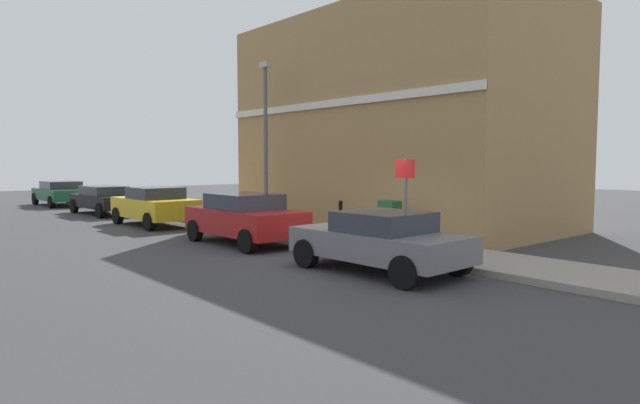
{
  "coord_description": "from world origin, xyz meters",
  "views": [
    {
      "loc": [
        -8.84,
        -9.56,
        2.36
      ],
      "look_at": [
        1.36,
        2.25,
        1.2
      ],
      "focal_mm": 30.22,
      "sensor_mm": 36.0,
      "label": 1
    }
  ],
  "objects_px": {
    "utility_cabinet": "(389,223)",
    "street_sign": "(405,191)",
    "car_green": "(60,192)",
    "car_grey": "(380,240)",
    "car_red": "(245,217)",
    "car_black": "(104,199)",
    "bollard_near_cabinet": "(341,216)",
    "car_yellow": "(155,205)",
    "lamppost": "(266,135)"
  },
  "relations": [
    {
      "from": "car_black",
      "to": "utility_cabinet",
      "type": "height_order",
      "value": "utility_cabinet"
    },
    {
      "from": "car_red",
      "to": "car_yellow",
      "type": "relative_size",
      "value": 1.01
    },
    {
      "from": "car_red",
      "to": "street_sign",
      "type": "distance_m",
      "value": 5.02
    },
    {
      "from": "car_green",
      "to": "street_sign",
      "type": "xyz_separation_m",
      "value": [
        1.59,
        -22.84,
        0.95
      ]
    },
    {
      "from": "lamppost",
      "to": "car_yellow",
      "type": "bearing_deg",
      "value": 129.27
    },
    {
      "from": "car_red",
      "to": "car_black",
      "type": "distance_m",
      "value": 11.62
    },
    {
      "from": "car_black",
      "to": "car_green",
      "type": "relative_size",
      "value": 1.03
    },
    {
      "from": "car_green",
      "to": "car_red",
      "type": "bearing_deg",
      "value": -179.94
    },
    {
      "from": "car_green",
      "to": "utility_cabinet",
      "type": "xyz_separation_m",
      "value": [
        2.76,
        -21.3,
        -0.03
      ]
    },
    {
      "from": "car_green",
      "to": "utility_cabinet",
      "type": "distance_m",
      "value": 21.47
    },
    {
      "from": "car_black",
      "to": "lamppost",
      "type": "xyz_separation_m",
      "value": [
        2.63,
        -8.94,
        2.61
      ]
    },
    {
      "from": "car_black",
      "to": "car_green",
      "type": "height_order",
      "value": "car_green"
    },
    {
      "from": "car_green",
      "to": "bollard_near_cabinet",
      "type": "bearing_deg",
      "value": -171.72
    },
    {
      "from": "car_grey",
      "to": "utility_cabinet",
      "type": "height_order",
      "value": "car_grey"
    },
    {
      "from": "car_grey",
      "to": "bollard_near_cabinet",
      "type": "distance_m",
      "value": 5.03
    },
    {
      "from": "car_red",
      "to": "car_yellow",
      "type": "bearing_deg",
      "value": 1.16
    },
    {
      "from": "car_grey",
      "to": "street_sign",
      "type": "height_order",
      "value": "street_sign"
    },
    {
      "from": "car_red",
      "to": "bollard_near_cabinet",
      "type": "distance_m",
      "value": 2.98
    },
    {
      "from": "car_yellow",
      "to": "car_green",
      "type": "distance_m",
      "value": 12.16
    },
    {
      "from": "utility_cabinet",
      "to": "street_sign",
      "type": "bearing_deg",
      "value": -127.17
    },
    {
      "from": "car_grey",
      "to": "car_red",
      "type": "bearing_deg",
      "value": -1.23
    },
    {
      "from": "car_green",
      "to": "utility_cabinet",
      "type": "bearing_deg",
      "value": -172.8
    },
    {
      "from": "car_grey",
      "to": "car_green",
      "type": "distance_m",
      "value": 23.41
    },
    {
      "from": "bollard_near_cabinet",
      "to": "car_yellow",
      "type": "bearing_deg",
      "value": 112.07
    },
    {
      "from": "car_yellow",
      "to": "utility_cabinet",
      "type": "relative_size",
      "value": 3.44
    },
    {
      "from": "bollard_near_cabinet",
      "to": "street_sign",
      "type": "xyz_separation_m",
      "value": [
        -1.27,
        -3.63,
        0.96
      ]
    },
    {
      "from": "car_red",
      "to": "utility_cabinet",
      "type": "height_order",
      "value": "car_red"
    },
    {
      "from": "car_grey",
      "to": "bollard_near_cabinet",
      "type": "relative_size",
      "value": 3.8
    },
    {
      "from": "bollard_near_cabinet",
      "to": "car_grey",
      "type": "bearing_deg",
      "value": -123.27
    },
    {
      "from": "car_red",
      "to": "utility_cabinet",
      "type": "xyz_separation_m",
      "value": [
        2.68,
        -3.16,
        -0.09
      ]
    },
    {
      "from": "car_grey",
      "to": "car_black",
      "type": "relative_size",
      "value": 0.89
    },
    {
      "from": "lamppost",
      "to": "car_black",
      "type": "bearing_deg",
      "value": 106.37
    },
    {
      "from": "car_yellow",
      "to": "street_sign",
      "type": "bearing_deg",
      "value": -172.49
    },
    {
      "from": "car_grey",
      "to": "lamppost",
      "type": "distance_m",
      "value": 8.76
    },
    {
      "from": "car_black",
      "to": "street_sign",
      "type": "xyz_separation_m",
      "value": [
        1.51,
        -16.32,
        0.97
      ]
    },
    {
      "from": "car_green",
      "to": "street_sign",
      "type": "relative_size",
      "value": 1.88
    },
    {
      "from": "car_red",
      "to": "street_sign",
      "type": "xyz_separation_m",
      "value": [
        1.51,
        -4.7,
        0.89
      ]
    },
    {
      "from": "car_black",
      "to": "car_red",
      "type": "bearing_deg",
      "value": 178.51
    },
    {
      "from": "bollard_near_cabinet",
      "to": "lamppost",
      "type": "bearing_deg",
      "value": 92.32
    },
    {
      "from": "street_sign",
      "to": "car_grey",
      "type": "bearing_deg",
      "value": -158.96
    },
    {
      "from": "utility_cabinet",
      "to": "street_sign",
      "type": "relative_size",
      "value": 0.5
    },
    {
      "from": "car_grey",
      "to": "car_red",
      "type": "relative_size",
      "value": 0.99
    },
    {
      "from": "car_yellow",
      "to": "utility_cabinet",
      "type": "bearing_deg",
      "value": -164.17
    },
    {
      "from": "car_yellow",
      "to": "car_black",
      "type": "relative_size",
      "value": 0.89
    },
    {
      "from": "car_grey",
      "to": "car_green",
      "type": "height_order",
      "value": "car_green"
    },
    {
      "from": "car_black",
      "to": "bollard_near_cabinet",
      "type": "distance_m",
      "value": 12.99
    },
    {
      "from": "car_red",
      "to": "street_sign",
      "type": "relative_size",
      "value": 1.73
    },
    {
      "from": "bollard_near_cabinet",
      "to": "lamppost",
      "type": "height_order",
      "value": "lamppost"
    },
    {
      "from": "car_yellow",
      "to": "bollard_near_cabinet",
      "type": "xyz_separation_m",
      "value": [
        2.86,
        -7.05,
        -0.05
      ]
    },
    {
      "from": "bollard_near_cabinet",
      "to": "street_sign",
      "type": "height_order",
      "value": "street_sign"
    }
  ]
}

